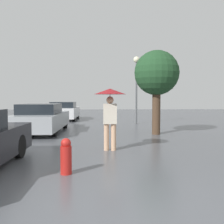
# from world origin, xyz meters

# --- Properties ---
(ground_plane) EXTENTS (60.00, 60.00, 0.00)m
(ground_plane) POSITION_xyz_m (0.00, 0.00, 0.00)
(ground_plane) COLOR #4C4F54
(pedestrian) EXTENTS (0.92, 0.92, 1.77)m
(pedestrian) POSITION_xyz_m (-0.24, 4.09, 1.35)
(pedestrian) COLOR tan
(pedestrian) RESTS_ON ground_plane
(parked_car_middle) EXTENTS (1.84, 4.38, 1.25)m
(parked_car_middle) POSITION_xyz_m (-3.19, 8.12, 0.59)
(parked_car_middle) COLOR #9EA3A8
(parked_car_middle) RESTS_ON ground_plane
(parked_car_farthest) EXTENTS (1.81, 3.82, 1.23)m
(parked_car_farthest) POSITION_xyz_m (-3.17, 14.21, 0.59)
(parked_car_farthest) COLOR silver
(parked_car_farthest) RESTS_ON ground_plane
(tree) EXTENTS (1.83, 1.83, 3.44)m
(tree) POSITION_xyz_m (1.74, 7.21, 2.47)
(tree) COLOR #473323
(tree) RESTS_ON ground_plane
(street_lamp) EXTENTS (0.36, 0.36, 3.89)m
(street_lamp) POSITION_xyz_m (1.46, 11.45, 2.83)
(street_lamp) COLOR #515456
(street_lamp) RESTS_ON ground_plane
(fire_hydrant) EXTENTS (0.22, 0.22, 0.71)m
(fire_hydrant) POSITION_xyz_m (-1.16, 1.89, 0.35)
(fire_hydrant) COLOR #B21E19
(fire_hydrant) RESTS_ON ground_plane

